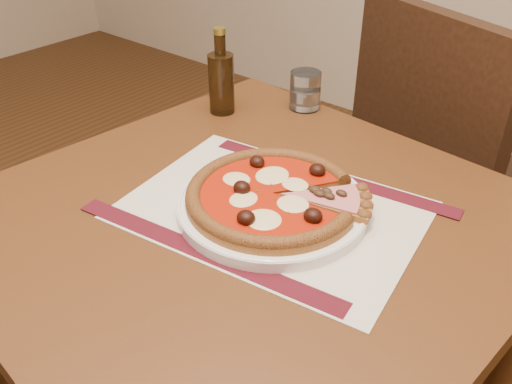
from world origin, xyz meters
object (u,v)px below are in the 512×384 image
table (248,262)px  plate (272,205)px  chair_far (445,169)px  water_glass (305,90)px  pizza (272,195)px  bottle (221,80)px

table → plate: 0.12m
chair_far → water_glass: bearing=74.4°
plate → pizza: (-0.00, -0.00, 0.02)m
chair_far → pizza: (-0.05, -0.65, 0.24)m
water_glass → chair_far: bearing=52.2°
table → chair_far: (0.07, 0.68, -0.11)m
plate → water_glass: (-0.18, 0.35, 0.03)m
table → plate: size_ratio=2.91×
pizza → table: bearing=-130.1°
table → chair_far: chair_far is taller
pizza → water_glass: 0.39m
plate → pizza: bearing=-144.0°
pizza → bottle: size_ratio=1.51×
bottle → table: bearing=-41.3°
pizza → bottle: bottle is taller
plate → chair_far: bearing=85.7°
chair_far → bottle: 0.62m
pizza → chair_far: bearing=85.7°
table → pizza: bearing=49.9°
water_glass → bottle: (-0.13, -0.13, 0.03)m
chair_far → water_glass: chair_far is taller
table → plate: (0.03, 0.03, 0.11)m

